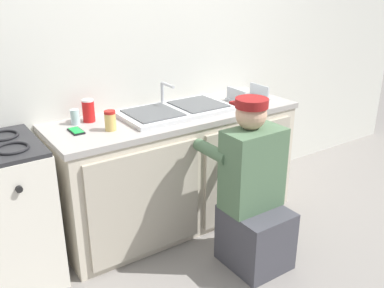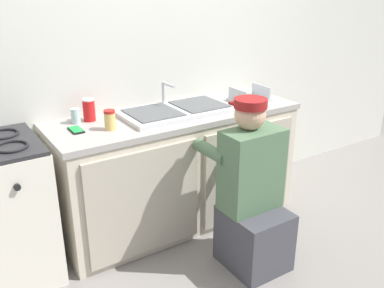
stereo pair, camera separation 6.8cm
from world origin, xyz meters
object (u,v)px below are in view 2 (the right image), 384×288
object	(u,v)px
plumber_person	(252,200)
dish_rack_tray	(249,98)
soda_cup_red	(89,110)
condiment_jar	(110,120)
water_glass	(76,116)
cell_phone	(76,130)
sink_double_basin	(177,110)

from	to	relation	value
plumber_person	dish_rack_tray	size ratio (longest dim) A/B	3.94
plumber_person	dish_rack_tray	world-z (taller)	plumber_person
soda_cup_red	condiment_jar	distance (m)	0.25
water_glass	soda_cup_red	distance (m)	0.10
condiment_jar	soda_cup_red	bearing A→B (deg)	100.76
cell_phone	soda_cup_red	distance (m)	0.22
sink_double_basin	soda_cup_red	world-z (taller)	sink_double_basin
sink_double_basin	condiment_jar	size ratio (longest dim) A/B	6.25
plumber_person	cell_phone	distance (m)	1.19
plumber_person	cell_phone	bearing A→B (deg)	139.56
plumber_person	dish_rack_tray	xyz separation A→B (m)	(0.51, 0.67, 0.43)
plumber_person	water_glass	world-z (taller)	plumber_person
dish_rack_tray	condiment_jar	xyz separation A→B (m)	(-1.17, -0.04, 0.04)
soda_cup_red	condiment_jar	world-z (taller)	soda_cup_red
sink_double_basin	dish_rack_tray	size ratio (longest dim) A/B	2.86
dish_rack_tray	water_glass	bearing A→B (deg)	171.24
sink_double_basin	cell_phone	distance (m)	0.73
water_glass	condiment_jar	distance (m)	0.28
dish_rack_tray	sink_double_basin	bearing A→B (deg)	176.05
sink_double_basin	dish_rack_tray	distance (m)	0.63
cell_phone	plumber_person	bearing A→B (deg)	-40.44
dish_rack_tray	condiment_jar	world-z (taller)	condiment_jar
sink_double_basin	water_glass	xyz separation A→B (m)	(-0.68, 0.16, 0.03)
sink_double_basin	plumber_person	world-z (taller)	plumber_person
sink_double_basin	condiment_jar	distance (m)	0.55
water_glass	cell_phone	world-z (taller)	water_glass
sink_double_basin	soda_cup_red	distance (m)	0.61
cell_phone	condiment_jar	size ratio (longest dim) A/B	1.09
sink_double_basin	cell_phone	world-z (taller)	sink_double_basin
sink_double_basin	cell_phone	size ratio (longest dim) A/B	5.71
plumber_person	soda_cup_red	distance (m)	1.22
water_glass	dish_rack_tray	xyz separation A→B (m)	(1.31, -0.20, -0.03)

